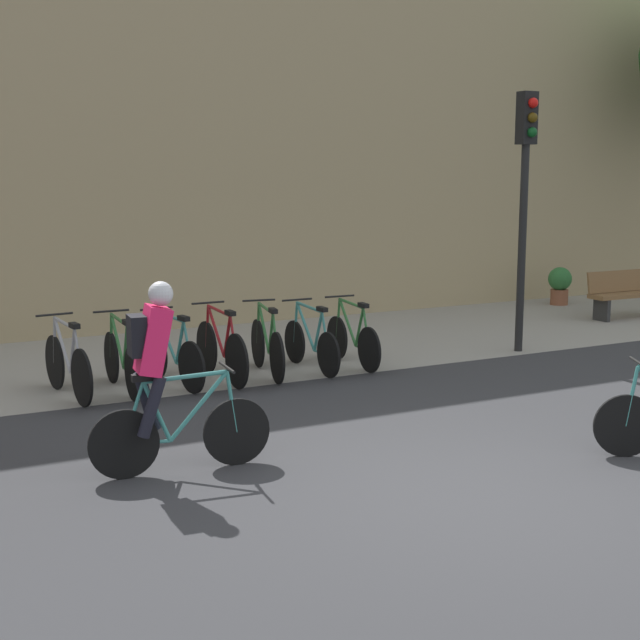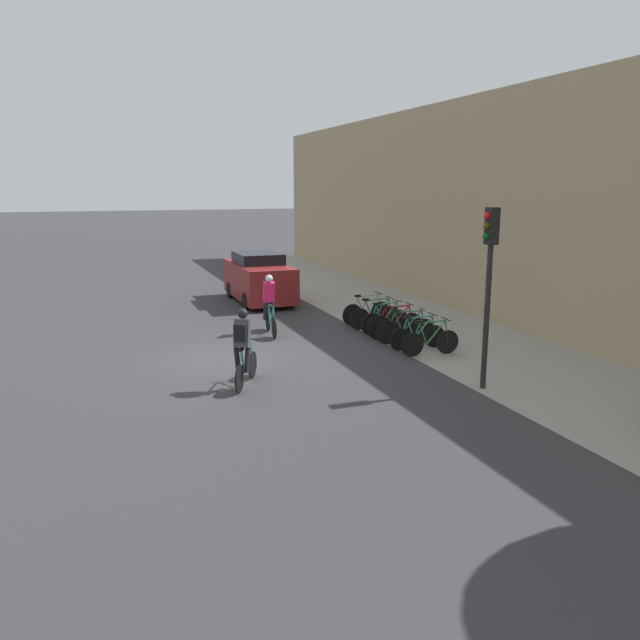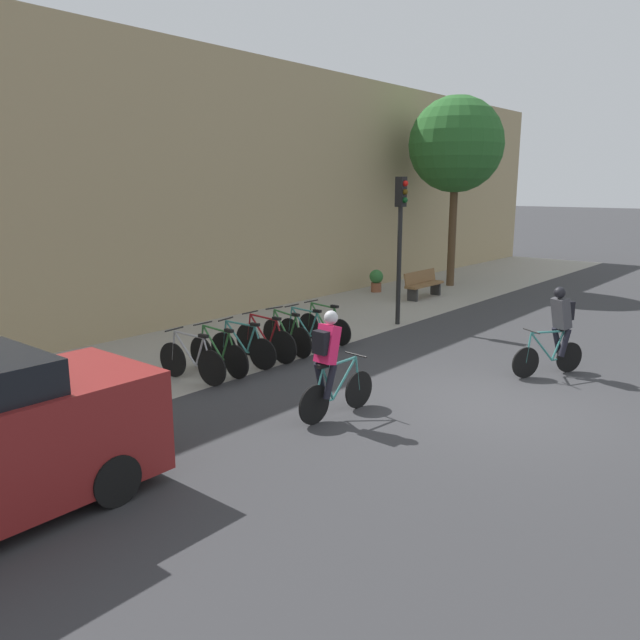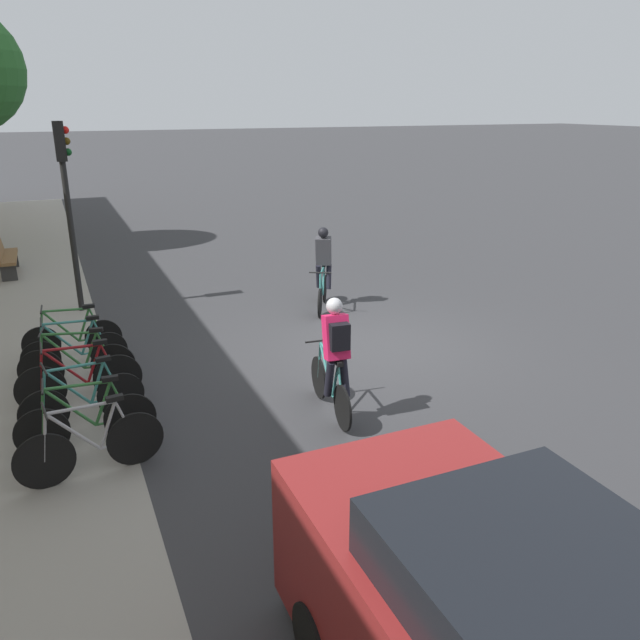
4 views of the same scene
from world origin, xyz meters
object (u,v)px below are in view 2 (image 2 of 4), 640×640
parked_bike_6 (430,341)px  cyclist_pink (269,302)px  parked_bike_4 (406,329)px  parked_bike_1 (375,316)px  parked_bike_3 (395,324)px  traffic_light_pole (489,266)px  parked_bike_5 (418,335)px  cyclist_grey (243,345)px  parked_bike_0 (366,311)px  parked_car (259,278)px  parked_bike_2 (385,320)px

parked_bike_6 → cyclist_pink: bearing=-139.7°
parked_bike_4 → parked_bike_1: bearing=-180.0°
parked_bike_3 → traffic_light_pole: 5.25m
parked_bike_5 → traffic_light_pole: bearing=-4.9°
parked_bike_3 → parked_bike_4: bearing=-0.0°
cyclist_grey → parked_bike_0: (-4.87, 5.12, -0.54)m
parked_bike_0 → parked_bike_1: 0.66m
parked_bike_1 → parked_bike_6: (3.30, -0.00, -0.01)m
cyclist_grey → traffic_light_pole: traffic_light_pole is taller
parked_bike_3 → parked_bike_4: (0.66, -0.00, -0.01)m
cyclist_pink → parked_bike_1: 3.30m
traffic_light_pole → parked_bike_4: bearing=175.9°
parked_car → parked_bike_3: bearing=17.6°
cyclist_pink → parked_bike_4: bearing=52.5°
cyclist_grey → parked_bike_4: size_ratio=1.02×
parked_bike_1 → parked_car: size_ratio=0.40×
parked_bike_0 → parked_bike_4: 2.64m
parked_bike_0 → parked_bike_6: 3.95m
parked_bike_3 → parked_car: parked_car is taller
parked_car → parked_bike_2: bearing=19.3°
cyclist_pink → parked_bike_6: 5.00m
parked_bike_1 → parked_bike_5: size_ratio=1.04×
cyclist_pink → parked_bike_4: cyclist_pink is taller
parked_bike_5 → traffic_light_pole: traffic_light_pole is taller
cyclist_grey → parked_bike_5: size_ratio=1.06×
parked_bike_1 → parked_bike_3: size_ratio=0.98×
traffic_light_pole → parked_bike_6: bearing=173.9°
parked_bike_0 → parked_bike_2: parked_bike_0 is taller
cyclist_grey → parked_bike_5: 5.39m
parked_bike_6 → traffic_light_pole: size_ratio=0.42×
parked_bike_0 → cyclist_grey: bearing=-46.5°
parked_bike_1 → parked_bike_6: parked_bike_1 is taller
parked_bike_1 → parked_bike_5: 2.64m
parked_bike_2 → parked_bike_4: (1.32, -0.00, 0.01)m
parked_car → parked_bike_1: bearing=21.4°
parked_bike_5 → parked_bike_0: bearing=180.0°
cyclist_grey → parked_bike_6: 5.23m
traffic_light_pole → parked_car: (-11.62, -1.89, -1.77)m
parked_bike_3 → parked_bike_6: 1.98m
parked_bike_5 → parked_bike_6: bearing=0.1°
cyclist_grey → parked_car: (-9.78, 2.94, -0.05)m
cyclist_pink → parked_bike_3: cyclist_pink is taller
traffic_light_pole → parked_bike_3: bearing=176.4°
parked_bike_0 → cyclist_pink: bearing=-87.1°
cyclist_pink → parked_bike_4: (2.47, 3.21, -0.54)m
parked_bike_0 → parked_bike_2: (1.32, -0.00, -0.01)m
parked_bike_4 → cyclist_pink: bearing=-127.5°
parked_bike_4 → parked_bike_5: 0.66m
parked_bike_0 → parked_bike_3: bearing=-0.0°
parked_bike_1 → parked_bike_4: 1.98m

